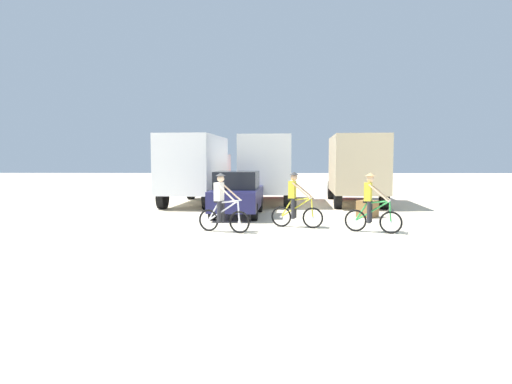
{
  "coord_description": "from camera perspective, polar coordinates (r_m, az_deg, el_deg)",
  "views": [
    {
      "loc": [
        0.86,
        -11.87,
        2.22
      ],
      "look_at": [
        0.54,
        3.24,
        1.1
      ],
      "focal_mm": 30.86,
      "sensor_mm": 36.0,
      "label": 1
    }
  ],
  "objects": [
    {
      "name": "ground_plane",
      "position": [
        12.1,
        -2.89,
        -6.33
      ],
      "size": [
        120.0,
        120.0,
        0.0
      ],
      "primitive_type": "plane",
      "color": "beige"
    },
    {
      "name": "box_truck_avon_van",
      "position": [
        21.96,
        -7.68,
        3.29
      ],
      "size": [
        2.94,
        6.93,
        3.35
      ],
      "color": "white",
      "rests_on": "ground"
    },
    {
      "name": "box_truck_white_box",
      "position": [
        22.47,
        1.5,
        3.35
      ],
      "size": [
        2.73,
        6.87,
        3.35
      ],
      "color": "white",
      "rests_on": "ground"
    },
    {
      "name": "box_truck_tan_camper",
      "position": [
        22.45,
        12.76,
        3.25
      ],
      "size": [
        2.91,
        6.92,
        3.35
      ],
      "color": "#CCB78E",
      "rests_on": "ground"
    },
    {
      "name": "sedan_parked",
      "position": [
        17.3,
        -2.42,
        -0.2
      ],
      "size": [
        2.0,
        4.3,
        1.76
      ],
      "color": "#1E1E4C",
      "rests_on": "ground"
    },
    {
      "name": "cyclist_orange_shirt",
      "position": [
        13.44,
        -4.43,
        -1.64
      ],
      "size": [
        1.63,
        0.77,
        1.82
      ],
      "color": "black",
      "rests_on": "ground"
    },
    {
      "name": "cyclist_cowboy_hat",
      "position": [
        14.37,
        5.1,
        -1.27
      ],
      "size": [
        1.67,
        0.67,
        1.82
      ],
      "color": "black",
      "rests_on": "ground"
    },
    {
      "name": "cyclist_near_camera",
      "position": [
        13.78,
        14.71,
        -1.62
      ],
      "size": [
        1.62,
        0.79,
        1.82
      ],
      "color": "black",
      "rests_on": "ground"
    },
    {
      "name": "supply_crate",
      "position": [
        17.46,
        14.24,
        -2.13
      ],
      "size": [
        0.9,
        0.9,
        0.64
      ],
      "primitive_type": "cube",
      "rotation": [
        0.0,
        0.0,
        2.44
      ],
      "color": "olive",
      "rests_on": "ground"
    }
  ]
}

